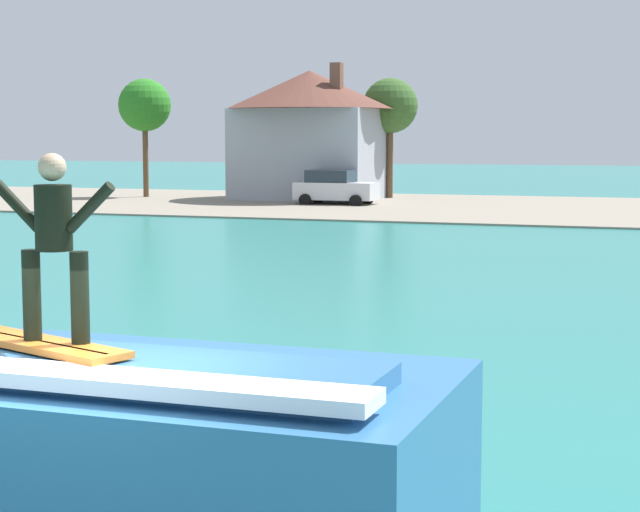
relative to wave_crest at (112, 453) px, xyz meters
name	(u,v)px	position (x,y,z in m)	size (l,w,h in m)	color
wave_crest	(112,453)	(0.00, 0.00, 0.00)	(6.01, 2.95, 1.80)	teal
surfboard	(42,344)	(-0.54, -0.23, 0.98)	(1.98, 1.09, 0.06)	orange
surfer	(54,237)	(-0.40, -0.21, 1.92)	(1.20, 0.32, 1.63)	black
shoreline_bank	(602,210)	(0.18, 46.16, -0.81)	(120.00, 21.02, 0.08)	gray
car_near_shore	(335,187)	(-13.34, 45.67, 0.10)	(4.21, 2.26, 1.86)	silver
house_with_chimney	(310,126)	(-16.21, 49.68, 3.32)	(9.44, 9.44, 7.59)	#9EA3AD
tree_tall_bare	(145,106)	(-25.92, 48.42, 4.50)	(3.04, 3.04, 6.92)	brown
tree_short_bushy	(390,107)	(-12.22, 52.17, 4.44)	(3.14, 3.14, 6.91)	brown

